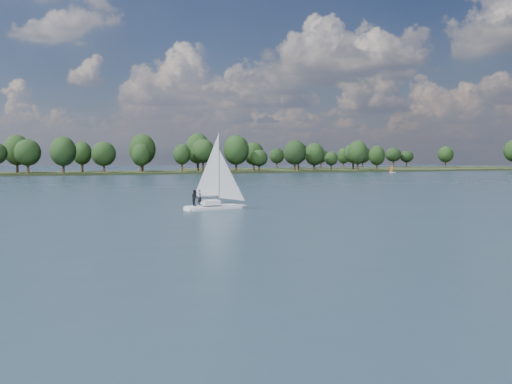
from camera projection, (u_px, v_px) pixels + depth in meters
ground at (181, 187)px, 120.63m from camera, size 700.00×700.00×0.00m
far_shore at (100, 174)px, 222.86m from camera, size 660.00×40.00×1.50m
far_shore_back at (369, 169)px, 331.33m from camera, size 220.00×30.00×1.40m
sailboat at (213, 187)px, 67.69m from camera, size 7.47×2.90×9.57m
dinghy_orange at (392, 170)px, 237.34m from camera, size 2.64×1.29×4.07m
treeline at (65, 153)px, 214.47m from camera, size 563.34×73.85×18.02m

